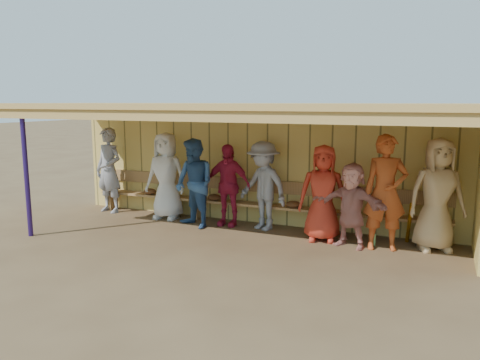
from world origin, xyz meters
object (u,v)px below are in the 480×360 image
at_px(player_e, 263,186).
at_px(player_f, 351,205).
at_px(player_c, 194,183).
at_px(player_extra, 323,193).
at_px(player_h, 437,195).
at_px(player_d, 227,185).
at_px(player_g, 385,193).
at_px(bench, 255,199).
at_px(player_a, 109,170).
at_px(player_b, 166,176).

relative_size(player_e, player_f, 1.18).
xyz_separation_m(player_c, player_extra, (2.60, 0.12, -0.02)).
distance_m(player_c, player_h, 4.52).
bearing_deg(player_extra, player_f, -30.22).
bearing_deg(player_h, player_d, 157.59).
xyz_separation_m(player_d, player_g, (3.15, -0.37, 0.15)).
relative_size(player_c, player_extra, 1.02).
bearing_deg(bench, player_a, -174.99).
bearing_deg(player_a, bench, 13.58).
bearing_deg(bench, player_c, -145.41).
bearing_deg(player_c, player_g, 25.07).
height_order(player_b, player_c, player_b).
height_order(player_f, bench, player_f).
height_order(player_e, player_f, player_e).
distance_m(player_f, player_extra, 0.60).
bearing_deg(player_e, player_a, -158.37).
bearing_deg(player_a, player_h, 7.96).
xyz_separation_m(player_a, bench, (3.48, 0.31, -0.45)).
height_order(player_b, player_extra, player_b).
xyz_separation_m(player_a, player_c, (2.45, -0.40, -0.07)).
xyz_separation_m(player_b, player_d, (1.47, -0.01, -0.10)).
relative_size(player_d, bench, 0.22).
bearing_deg(player_f, player_b, -170.61).
bearing_deg(player_g, player_h, 5.45).
relative_size(player_extra, bench, 0.23).
bearing_deg(player_a, player_f, 3.74).
bearing_deg(player_a, player_c, -0.75).
distance_m(player_d, player_h, 3.96).
relative_size(player_a, bench, 0.26).
distance_m(player_g, bench, 2.79).
xyz_separation_m(player_a, player_b, (1.54, 0.00, -0.03)).
distance_m(player_e, bench, 0.56).
relative_size(player_b, player_extra, 1.06).
height_order(player_a, bench, player_a).
bearing_deg(player_e, player_g, 12.62).
distance_m(player_g, player_h, 0.87).
relative_size(player_b, bench, 0.25).
xyz_separation_m(player_c, player_e, (1.33, 0.40, -0.02)).
bearing_deg(player_g, player_extra, 160.53).
height_order(player_e, player_g, player_g).
distance_m(player_c, player_e, 1.39).
bearing_deg(player_b, player_d, -4.21).
distance_m(player_b, player_e, 2.25).
height_order(player_a, player_f, player_a).
bearing_deg(player_c, player_h, 28.82).
height_order(player_d, player_h, player_h).
bearing_deg(player_e, player_b, -158.37).
bearing_deg(player_d, player_e, -0.41).
bearing_deg(player_c, player_a, -164.68).
bearing_deg(player_extra, player_c, 171.12).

